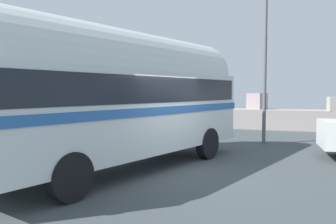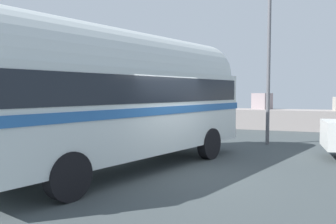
{
  "view_description": "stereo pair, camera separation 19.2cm",
  "coord_description": "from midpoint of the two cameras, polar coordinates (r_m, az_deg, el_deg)",
  "views": [
    {
      "loc": [
        2.52,
        -8.37,
        2.11
      ],
      "look_at": [
        -0.23,
        -0.39,
        1.61
      ],
      "focal_mm": 37.09,
      "sensor_mm": 36.0,
      "label": 1
    },
    {
      "loc": [
        2.71,
        -8.31,
        2.11
      ],
      "look_at": [
        -0.23,
        -0.39,
        1.61
      ],
      "focal_mm": 37.09,
      "sensor_mm": 36.0,
      "label": 2
    }
  ],
  "objects": [
    {
      "name": "ground",
      "position": [
        8.99,
        1.57,
        -10.09
      ],
      "size": [
        32.0,
        26.0,
        0.02
      ],
      "color": "#3C4446"
    },
    {
      "name": "breakwater",
      "position": [
        20.32,
        12.39,
        -0.68
      ],
      "size": [
        31.36,
        2.16,
        2.42
      ],
      "color": "gray",
      "rests_on": "ground"
    },
    {
      "name": "vintage_coach",
      "position": [
        9.3,
        -8.03,
        3.01
      ],
      "size": [
        4.85,
        8.91,
        3.7
      ],
      "rotation": [
        0.0,
        0.0,
        -0.3
      ],
      "color": "black",
      "rests_on": "ground"
    },
    {
      "name": "lamp_post",
      "position": [
        14.27,
        14.97,
        11.21
      ],
      "size": [
        1.02,
        0.37,
        7.31
      ],
      "color": "#5B5B60",
      "rests_on": "ground"
    }
  ]
}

